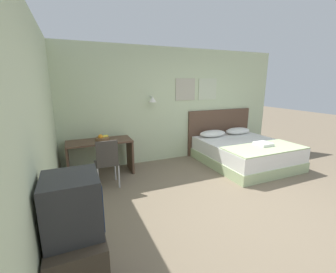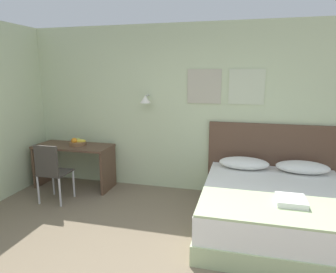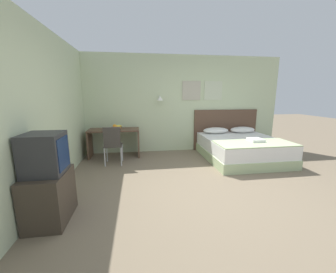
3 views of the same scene
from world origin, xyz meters
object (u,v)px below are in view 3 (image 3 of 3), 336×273
Objects in this scene: bed at (241,149)px; fruit_bowl at (116,127)px; television at (45,154)px; desk_chair at (113,143)px; desk at (114,137)px; headboard at (225,129)px; tv_stand at (50,197)px; throw_blanket at (255,143)px; folded_towel_near_foot at (256,140)px; pillow_right at (242,130)px; pillow_left at (216,130)px.

fruit_bowl reaches higher than bed.
desk_chair is at bearing 74.67° from television.
bed is 3.25m from desk.
headboard reaches higher than tv_stand.
folded_towel_near_foot reaches higher than throw_blanket.
television reaches higher than pillow_right.
headboard is 2.64× the size of pillow_right.
tv_stand is at bearing -140.40° from headboard.
pillow_left is 1.00× the size of pillow_right.
desk_chair reaches higher than tv_stand.
pillow_right is 3.60m from desk_chair.
headboard is 0.48m from pillow_left.
tv_stand is (-0.60, -2.77, -0.45)m from fruit_bowl.
desk reaches higher than pillow_right.
folded_towel_near_foot is 3.45m from desk.
television is at bearing -0.00° from tv_stand.
fruit_bowl is 0.42× the size of tv_stand.
desk reaches higher than pillow_left.
fruit_bowl reaches higher than throw_blanket.
desk_chair reaches higher than fruit_bowl.
desk is at bearing 158.32° from throw_blanket.
bed is 3.14m from desk_chair.
folded_towel_near_foot is at bearing 23.11° from tv_stand.
throw_blanket is 3.36m from fruit_bowl.
television reaches higher than tv_stand.
television is (-0.57, -2.06, 0.37)m from desk_chair.
desk_chair is (-3.53, -0.72, -0.09)m from pillow_right.
television reaches higher than desk.
bed is 6.23× the size of folded_towel_near_foot.
pillow_left is 1.37m from throw_blanket.
pillow_left is at bearing -145.69° from headboard.
pillow_left is (-0.40, 0.74, 0.35)m from bed.
desk_chair is 2.17m from television.
pillow_right is at bearing 73.05° from throw_blanket.
fruit_bowl reaches higher than pillow_left.
tv_stand is at bearing -101.04° from desk.
pillow_right is 2.57× the size of fruit_bowl.
desk_chair is at bearing -165.15° from pillow_left.
fruit_bowl is (-3.50, -0.02, 0.16)m from pillow_right.
fruit_bowl is at bearing 77.82° from television.
headboard reaches higher than throw_blanket.
throw_blanket is 4.00m from television.
desk is at bearing 167.71° from bed.
bed is at bearing -13.04° from fruit_bowl.
folded_towel_near_foot is 1.13× the size of fruit_bowl.
desk_chair is 2.15m from tv_stand.
desk_chair reaches higher than desk.
fruit_bowl is (-3.10, -0.29, 0.19)m from headboard.
tv_stand is at bearing -151.01° from bed.
fruit_bowl is at bearing 23.28° from desk.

